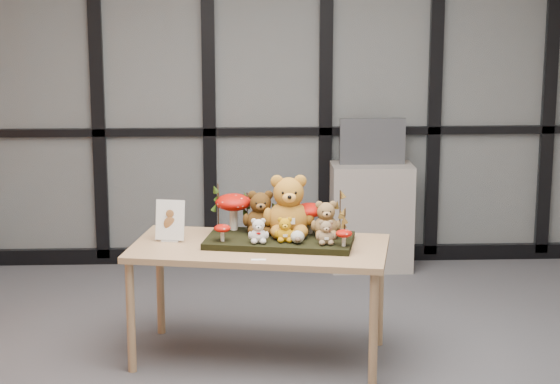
{
  "coord_description": "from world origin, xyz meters",
  "views": [
    {
      "loc": [
        -0.24,
        -5.3,
        2.29
      ],
      "look_at": [
        0.01,
        0.39,
        1.03
      ],
      "focal_mm": 65.0,
      "sensor_mm": 36.0,
      "label": 1
    }
  ],
  "objects_px": {
    "bear_beige_small": "(326,231)",
    "mushroom_back_right": "(309,217)",
    "plush_cream_hedgehog": "(297,236)",
    "monitor": "(372,141)",
    "mushroom_front_right": "(344,237)",
    "bear_small_yellow": "(285,228)",
    "sign_holder": "(170,223)",
    "bear_brown_medium": "(261,210)",
    "mushroom_front_left": "(222,232)",
    "display_table": "(259,256)",
    "bear_pooh_yellow": "(289,202)",
    "diorama_tray": "(280,241)",
    "bear_tan_back": "(326,217)",
    "cabinet": "(371,217)",
    "bear_white_bow": "(258,229)",
    "mushroom_back_left": "(234,210)"
  },
  "relations": [
    {
      "from": "bear_white_bow",
      "to": "mushroom_front_left",
      "type": "distance_m",
      "value": 0.21
    },
    {
      "from": "bear_brown_medium",
      "to": "mushroom_back_right",
      "type": "xyz_separation_m",
      "value": [
        0.29,
        -0.02,
        -0.04
      ]
    },
    {
      "from": "display_table",
      "to": "bear_brown_medium",
      "type": "relative_size",
      "value": 5.67
    },
    {
      "from": "diorama_tray",
      "to": "bear_brown_medium",
      "type": "distance_m",
      "value": 0.23
    },
    {
      "from": "bear_small_yellow",
      "to": "sign_holder",
      "type": "xyz_separation_m",
      "value": [
        -0.67,
        0.17,
        -0.0
      ]
    },
    {
      "from": "bear_beige_small",
      "to": "monitor",
      "type": "relative_size",
      "value": 0.31
    },
    {
      "from": "mushroom_front_right",
      "to": "monitor",
      "type": "height_order",
      "value": "monitor"
    },
    {
      "from": "mushroom_front_left",
      "to": "bear_beige_small",
      "type": "bearing_deg",
      "value": -8.64
    },
    {
      "from": "bear_brown_medium",
      "to": "mushroom_front_left",
      "type": "relative_size",
      "value": 2.6
    },
    {
      "from": "diorama_tray",
      "to": "bear_beige_small",
      "type": "height_order",
      "value": "bear_beige_small"
    },
    {
      "from": "plush_cream_hedgehog",
      "to": "monitor",
      "type": "bearing_deg",
      "value": 81.38
    },
    {
      "from": "plush_cream_hedgehog",
      "to": "monitor",
      "type": "distance_m",
      "value": 2.06
    },
    {
      "from": "display_table",
      "to": "mushroom_back_left",
      "type": "relative_size",
      "value": 6.6
    },
    {
      "from": "mushroom_back_right",
      "to": "mushroom_front_right",
      "type": "bearing_deg",
      "value": -59.54
    },
    {
      "from": "monitor",
      "to": "bear_tan_back",
      "type": "bearing_deg",
      "value": -105.98
    },
    {
      "from": "bear_pooh_yellow",
      "to": "monitor",
      "type": "bearing_deg",
      "value": 78.27
    },
    {
      "from": "cabinet",
      "to": "display_table",
      "type": "bearing_deg",
      "value": -116.53
    },
    {
      "from": "plush_cream_hedgehog",
      "to": "bear_brown_medium",
      "type": "bearing_deg",
      "value": 140.75
    },
    {
      "from": "bear_white_bow",
      "to": "mushroom_back_left",
      "type": "distance_m",
      "value": 0.34
    },
    {
      "from": "mushroom_back_left",
      "to": "mushroom_back_right",
      "type": "xyz_separation_m",
      "value": [
        0.45,
        -0.1,
        -0.02
      ]
    },
    {
      "from": "mushroom_back_left",
      "to": "bear_tan_back",
      "type": "bearing_deg",
      "value": -18.76
    },
    {
      "from": "mushroom_front_right",
      "to": "plush_cream_hedgehog",
      "type": "bearing_deg",
      "value": 163.95
    },
    {
      "from": "bear_beige_small",
      "to": "cabinet",
      "type": "height_order",
      "value": "bear_beige_small"
    },
    {
      "from": "bear_small_yellow",
      "to": "bear_pooh_yellow",
      "type": "bearing_deg",
      "value": 89.7
    },
    {
      "from": "display_table",
      "to": "bear_pooh_yellow",
      "type": "bearing_deg",
      "value": 39.21
    },
    {
      "from": "mushroom_front_right",
      "to": "bear_brown_medium",
      "type": "bearing_deg",
      "value": 145.32
    },
    {
      "from": "diorama_tray",
      "to": "sign_holder",
      "type": "bearing_deg",
      "value": -176.63
    },
    {
      "from": "bear_brown_medium",
      "to": "bear_small_yellow",
      "type": "bearing_deg",
      "value": -45.28
    },
    {
      "from": "bear_white_bow",
      "to": "mushroom_front_right",
      "type": "height_order",
      "value": "bear_white_bow"
    },
    {
      "from": "bear_brown_medium",
      "to": "sign_holder",
      "type": "height_order",
      "value": "bear_brown_medium"
    },
    {
      "from": "mushroom_front_right",
      "to": "bear_pooh_yellow",
      "type": "bearing_deg",
      "value": 139.12
    },
    {
      "from": "display_table",
      "to": "bear_small_yellow",
      "type": "bearing_deg",
      "value": -7.07
    },
    {
      "from": "mushroom_back_left",
      "to": "display_table",
      "type": "bearing_deg",
      "value": -57.29
    },
    {
      "from": "bear_beige_small",
      "to": "mushroom_back_right",
      "type": "bearing_deg",
      "value": 118.38
    },
    {
      "from": "bear_brown_medium",
      "to": "bear_beige_small",
      "type": "relative_size",
      "value": 1.83
    },
    {
      "from": "display_table",
      "to": "plush_cream_hedgehog",
      "type": "distance_m",
      "value": 0.28
    },
    {
      "from": "bear_tan_back",
      "to": "cabinet",
      "type": "bearing_deg",
      "value": 84.9
    },
    {
      "from": "plush_cream_hedgehog",
      "to": "mushroom_front_left",
      "type": "height_order",
      "value": "mushroom_front_left"
    },
    {
      "from": "bear_white_bow",
      "to": "cabinet",
      "type": "height_order",
      "value": "bear_white_bow"
    },
    {
      "from": "sign_holder",
      "to": "mushroom_back_right",
      "type": "bearing_deg",
      "value": 11.89
    },
    {
      "from": "bear_brown_medium",
      "to": "mushroom_front_left",
      "type": "height_order",
      "value": "bear_brown_medium"
    },
    {
      "from": "bear_white_bow",
      "to": "mushroom_back_right",
      "type": "relative_size",
      "value": 0.79
    },
    {
      "from": "mushroom_back_left",
      "to": "mushroom_front_left",
      "type": "relative_size",
      "value": 2.24
    },
    {
      "from": "bear_brown_medium",
      "to": "plush_cream_hedgehog",
      "type": "xyz_separation_m",
      "value": [
        0.21,
        -0.25,
        -0.1
      ]
    },
    {
      "from": "bear_brown_medium",
      "to": "plush_cream_hedgehog",
      "type": "distance_m",
      "value": 0.34
    },
    {
      "from": "bear_tan_back",
      "to": "bear_small_yellow",
      "type": "bearing_deg",
      "value": -147.7
    },
    {
      "from": "bear_small_yellow",
      "to": "bear_white_bow",
      "type": "height_order",
      "value": "same"
    },
    {
      "from": "bear_beige_small",
      "to": "mushroom_front_right",
      "type": "xyz_separation_m",
      "value": [
        0.1,
        -0.05,
        -0.02
      ]
    },
    {
      "from": "diorama_tray",
      "to": "bear_tan_back",
      "type": "bearing_deg",
      "value": 14.05
    },
    {
      "from": "mushroom_front_right",
      "to": "mushroom_back_right",
      "type": "bearing_deg",
      "value": 120.46
    }
  ]
}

